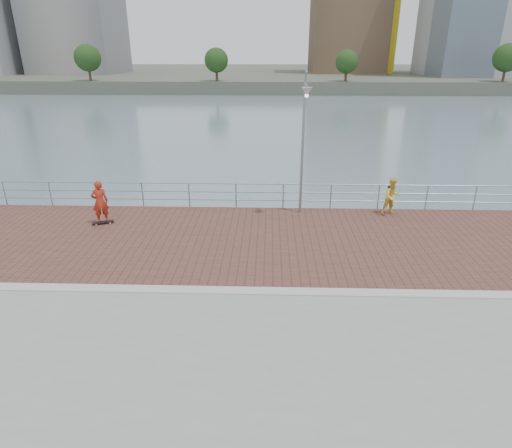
{
  "coord_description": "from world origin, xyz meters",
  "views": [
    {
      "loc": [
        0.4,
        -10.63,
        6.52
      ],
      "look_at": [
        0.0,
        2.0,
        1.3
      ],
      "focal_mm": 30.0,
      "sensor_mm": 36.0,
      "label": 1
    }
  ],
  "objects_px": {
    "street_lamp": "(304,122)",
    "bystander": "(392,197)",
    "skateboarder": "(100,202)",
    "guardrail": "(260,193)"
  },
  "relations": [
    {
      "from": "skateboarder",
      "to": "bystander",
      "type": "bearing_deg",
      "value": 161.92
    },
    {
      "from": "guardrail",
      "to": "street_lamp",
      "type": "distance_m",
      "value": 3.75
    },
    {
      "from": "street_lamp",
      "to": "bystander",
      "type": "relative_size",
      "value": 3.44
    },
    {
      "from": "bystander",
      "to": "skateboarder",
      "type": "bearing_deg",
      "value": 174.25
    },
    {
      "from": "street_lamp",
      "to": "guardrail",
      "type": "bearing_deg",
      "value": 152.59
    },
    {
      "from": "skateboarder",
      "to": "street_lamp",
      "type": "bearing_deg",
      "value": 163.49
    },
    {
      "from": "street_lamp",
      "to": "bystander",
      "type": "distance_m",
      "value": 4.88
    },
    {
      "from": "street_lamp",
      "to": "bystander",
      "type": "height_order",
      "value": "street_lamp"
    },
    {
      "from": "bystander",
      "to": "street_lamp",
      "type": "bearing_deg",
      "value": 170.94
    },
    {
      "from": "bystander",
      "to": "guardrail",
      "type": "bearing_deg",
      "value": 160.51
    }
  ]
}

